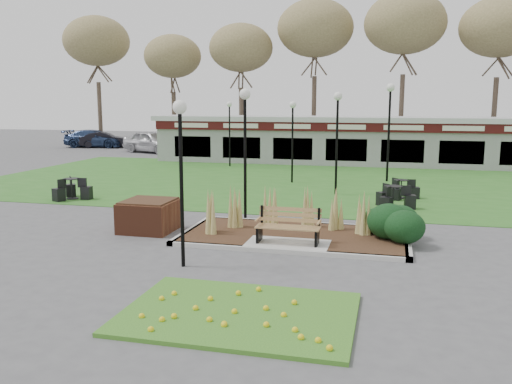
% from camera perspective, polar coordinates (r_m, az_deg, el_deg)
% --- Properties ---
extents(ground, '(100.00, 100.00, 0.00)m').
position_cam_1_polar(ground, '(14.39, 3.24, -6.03)').
color(ground, '#515154').
rests_on(ground, ground).
extents(lawn, '(34.00, 16.00, 0.02)m').
position_cam_1_polar(lawn, '(26.04, 8.23, 0.98)').
color(lawn, '#2C6921').
rests_on(lawn, ground).
extents(flower_bed, '(4.20, 3.00, 0.16)m').
position_cam_1_polar(flower_bed, '(10.12, -1.79, -12.48)').
color(flower_bed, '#356E1F').
rests_on(flower_bed, ground).
extents(planting_bed, '(6.75, 3.40, 1.27)m').
position_cam_1_polar(planting_bed, '(15.43, 8.87, -3.65)').
color(planting_bed, '#352215').
rests_on(planting_bed, ground).
extents(park_bench, '(1.70, 0.66, 0.93)m').
position_cam_1_polar(park_bench, '(14.48, 3.45, -3.53)').
color(park_bench, '#996845').
rests_on(park_bench, ground).
extents(brick_planter, '(1.50, 1.50, 0.95)m').
position_cam_1_polar(brick_planter, '(16.55, -11.21, -2.43)').
color(brick_planter, brown).
rests_on(brick_planter, ground).
extents(food_pavilion, '(24.60, 3.40, 2.90)m').
position_cam_1_polar(food_pavilion, '(33.77, 9.69, 5.41)').
color(food_pavilion, gray).
rests_on(food_pavilion, ground).
extents(tree_backdrop, '(47.24, 5.24, 10.36)m').
position_cam_1_polar(tree_backdrop, '(41.94, 10.86, 15.59)').
color(tree_backdrop, '#47382B').
rests_on(tree_backdrop, ground).
extents(lamp_post_near_left, '(0.32, 0.32, 3.89)m').
position_cam_1_polar(lamp_post_near_left, '(12.51, -7.94, 4.75)').
color(lamp_post_near_left, black).
rests_on(lamp_post_near_left, ground).
extents(lamp_post_near_right, '(0.35, 0.35, 4.25)m').
position_cam_1_polar(lamp_post_near_right, '(17.45, -1.16, 7.06)').
color(lamp_post_near_right, black).
rests_on(lamp_post_near_right, ground).
extents(lamp_post_mid_left, '(0.32, 0.32, 3.84)m').
position_cam_1_polar(lamp_post_mid_left, '(25.60, 3.87, 7.18)').
color(lamp_post_mid_left, black).
rests_on(lamp_post_mid_left, ground).
extents(lamp_post_mid_right, '(0.35, 0.35, 4.22)m').
position_cam_1_polar(lamp_post_mid_right, '(22.51, 8.56, 7.48)').
color(lamp_post_mid_right, black).
rests_on(lamp_post_mid_right, ground).
extents(lamp_post_far_right, '(0.39, 0.39, 4.67)m').
position_cam_1_polar(lamp_post_far_right, '(26.68, 13.89, 8.33)').
color(lamp_post_far_right, black).
rests_on(lamp_post_far_right, ground).
extents(lamp_post_far_left, '(0.32, 0.32, 3.82)m').
position_cam_1_polar(lamp_post_far_left, '(32.01, -2.81, 7.65)').
color(lamp_post_far_left, black).
rests_on(lamp_post_far_left, ground).
extents(bistro_set_a, '(1.43, 1.53, 0.82)m').
position_cam_1_polar(bistro_set_a, '(22.64, -18.79, -0.00)').
color(bistro_set_a, black).
rests_on(bistro_set_a, ground).
extents(bistro_set_c, '(1.43, 1.54, 0.82)m').
position_cam_1_polar(bistro_set_c, '(20.16, 14.22, -0.92)').
color(bistro_set_c, black).
rests_on(bistro_set_c, ground).
extents(bistro_set_d, '(1.30, 1.38, 0.74)m').
position_cam_1_polar(bistro_set_d, '(22.37, 15.01, 0.00)').
color(bistro_set_d, black).
rests_on(bistro_set_d, ground).
extents(car_silver, '(5.23, 3.55, 1.65)m').
position_cam_1_polar(car_silver, '(41.43, -10.89, 5.23)').
color(car_silver, silver).
rests_on(car_silver, ground).
extents(car_black, '(4.12, 2.48, 1.28)m').
position_cam_1_polar(car_black, '(46.88, -15.68, 5.31)').
color(car_black, black).
rests_on(car_black, ground).
extents(car_blue, '(5.23, 2.61, 1.46)m').
position_cam_1_polar(car_blue, '(47.32, -16.62, 5.41)').
color(car_blue, navy).
rests_on(car_blue, ground).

